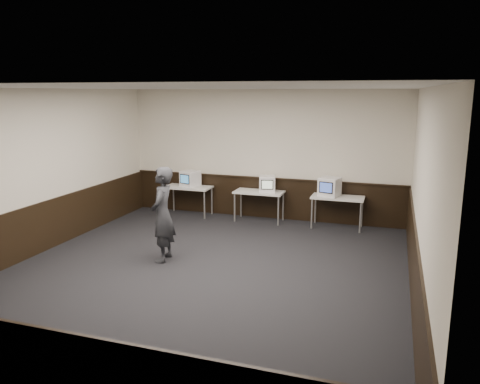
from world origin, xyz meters
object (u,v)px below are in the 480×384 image
Objects in this scene: person at (163,214)px; emac_center at (267,184)px; emac_left at (190,179)px; emac_right at (330,187)px; desk_center at (259,194)px; desk_left at (188,189)px; desk_right at (338,200)px.

emac_center is at bearing 151.00° from person.
emac_left is 0.94× the size of emac_right.
desk_center is 1.73m from emac_right.
desk_left is 2.18× the size of emac_right.
desk_right is 2.31× the size of emac_left.
desk_right is (1.90, 0.00, 0.00)m from desk_center.
emac_right is at bearing 178.97° from desk_right.
desk_center is 0.67× the size of person.
emac_center is 0.27× the size of person.
emac_right is (3.60, 0.00, 0.29)m from desk_left.
emac_center is at bearing 179.18° from desk_right.
emac_center is (2.09, 0.02, 0.26)m from desk_left.
desk_left and desk_right have the same top height.
emac_left reaches higher than desk_right.
person is at bearing -124.72° from emac_center.
desk_left is 3.61m from emac_right.
desk_center is 2.44× the size of emac_center.
desk_left is 1.00× the size of desk_center.
desk_center is at bearing 180.00° from desk_right.
emac_left is at bearing -174.09° from person.
emac_left reaches higher than desk_left.
desk_center is at bearing 171.87° from emac_center.
emac_right is (1.70, 0.00, 0.29)m from desk_center.
emac_right reaches higher than desk_right.
emac_right reaches higher than desk_center.
desk_right is 2.18× the size of emac_right.
desk_left and desk_center have the same top height.
emac_right is (-0.20, 0.00, 0.29)m from desk_right.
desk_right is 0.35m from emac_right.
desk_center is at bearing 153.98° from person.
emac_right reaches higher than emac_center.
emac_left is (0.05, 0.03, 0.27)m from desk_left.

